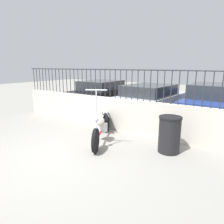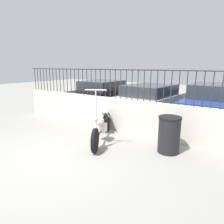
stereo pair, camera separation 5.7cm
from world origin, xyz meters
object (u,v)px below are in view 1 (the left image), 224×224
Objects in this scene: car_silver at (151,99)px; car_blue at (216,102)px; trash_bin at (169,134)px; car_black at (103,93)px; motorcycle_red at (102,126)px.

car_silver is 2.48m from car_blue.
trash_bin is 3.80m from car_blue.
car_black is 5.18m from car_blue.
car_black is at bearing -169.80° from motorcycle_red.
motorcycle_red is at bearing -144.10° from car_black.
car_silver is 1.07× the size of car_blue.
car_black is (-4.70, 3.63, 0.23)m from trash_bin.
car_blue reaches higher than trash_bin.
motorcycle_red reaches higher than car_silver.
motorcycle_red reaches higher than car_blue.
trash_bin is 0.21× the size of car_blue.
motorcycle_red is 2.37× the size of trash_bin.
car_black is at bearing 142.27° from trash_bin.
trash_bin is 5.94m from car_black.
trash_bin is 3.89m from car_silver.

